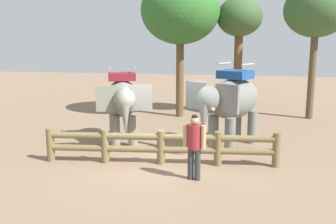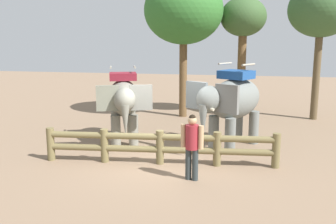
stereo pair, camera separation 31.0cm
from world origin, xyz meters
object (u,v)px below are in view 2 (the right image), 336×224
(log_fence, at_px, (160,145))
(elephant_near_left, at_px, (124,100))
(tourist_woman_in_black, at_px, (192,143))
(elephant_center, at_px, (232,101))
(tree_far_left, at_px, (184,11))
(tree_back_center, at_px, (321,11))
(tree_far_right, at_px, (243,21))

(log_fence, relative_size, elephant_near_left, 2.13)
(tourist_woman_in_black, bearing_deg, log_fence, 135.61)
(elephant_center, height_order, tree_far_left, tree_far_left)
(tree_far_left, distance_m, tree_back_center, 6.31)
(elephant_near_left, relative_size, tree_far_left, 0.50)
(elephant_near_left, distance_m, tree_far_left, 6.42)
(elephant_near_left, relative_size, elephant_center, 0.97)
(elephant_center, bearing_deg, tourist_woman_in_black, -104.88)
(tree_far_left, bearing_deg, elephant_center, -63.17)
(tree_far_left, distance_m, tree_far_right, 2.99)
(tree_far_right, bearing_deg, tree_far_left, -160.04)
(tourist_woman_in_black, relative_size, tree_far_right, 0.31)
(tourist_woman_in_black, distance_m, tree_far_left, 9.56)
(elephant_center, bearing_deg, tree_back_center, 57.44)
(log_fence, relative_size, tourist_woman_in_black, 3.94)
(elephant_center, distance_m, tourist_woman_in_black, 3.52)
(log_fence, xyz_separation_m, tree_back_center, (5.73, 7.99, 4.46))
(elephant_near_left, distance_m, tree_far_right, 8.07)
(elephant_center, xyz_separation_m, tree_far_right, (0.19, 6.15, 3.01))
(log_fence, bearing_deg, tourist_woman_in_black, -44.39)
(elephant_center, distance_m, tree_back_center, 7.64)
(elephant_near_left, bearing_deg, elephant_center, 1.13)
(tourist_woman_in_black, bearing_deg, tree_back_center, 63.37)
(elephant_near_left, xyz_separation_m, tree_back_center, (7.59, 5.84, 3.49))
(tree_far_right, bearing_deg, tourist_woman_in_black, -96.48)
(elephant_near_left, distance_m, tourist_woman_in_black, 4.49)
(log_fence, xyz_separation_m, tree_far_left, (-0.55, 7.36, 4.49))
(elephant_near_left, relative_size, tree_back_center, 0.52)
(elephant_center, bearing_deg, tree_far_right, 88.24)
(log_fence, xyz_separation_m, tree_far_right, (2.23, 8.37, 4.07))
(tourist_woman_in_black, bearing_deg, tree_far_left, 101.37)
(elephant_center, distance_m, tree_far_right, 6.85)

